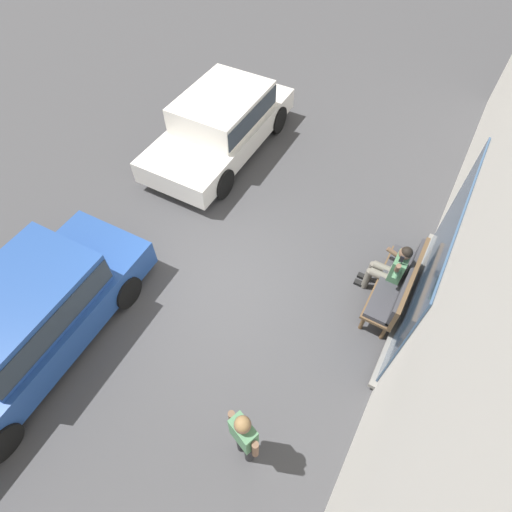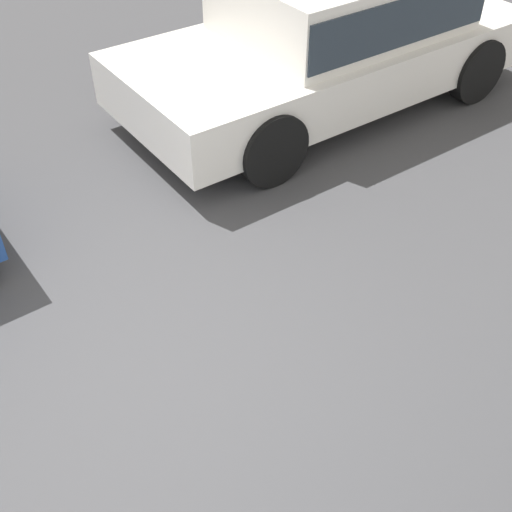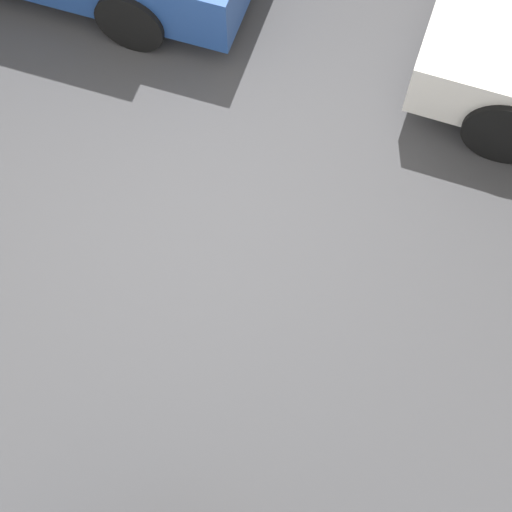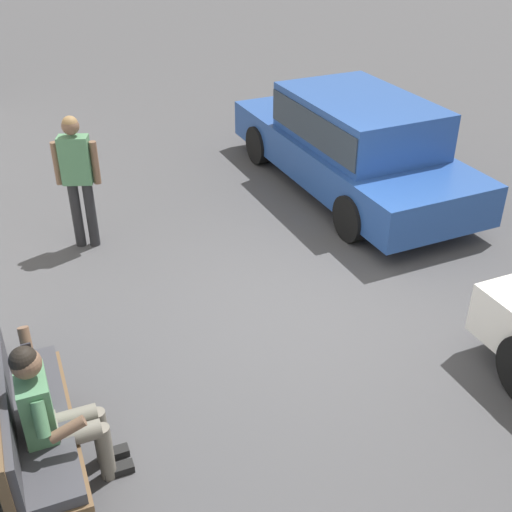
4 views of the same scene
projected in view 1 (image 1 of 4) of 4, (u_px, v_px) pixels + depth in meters
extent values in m
plane|color=#424244|center=(225.00, 284.00, 7.74)|extent=(60.00, 60.00, 0.00)
cube|color=beige|center=(474.00, 264.00, 4.28)|extent=(18.00, 0.40, 6.11)
cube|color=#385170|center=(432.00, 262.00, 6.27)|extent=(3.40, 0.03, 2.50)
cube|color=gray|center=(406.00, 302.00, 7.30)|extent=(3.60, 0.12, 0.10)
cylinder|color=brown|center=(384.00, 332.00, 6.90)|extent=(0.07, 0.07, 0.42)
cylinder|color=brown|center=(411.00, 266.00, 7.74)|extent=(0.07, 0.07, 0.42)
cylinder|color=brown|center=(362.00, 322.00, 7.02)|extent=(0.07, 0.07, 0.42)
cylinder|color=brown|center=(392.00, 258.00, 7.85)|extent=(0.07, 0.07, 0.42)
cube|color=brown|center=(392.00, 286.00, 7.18)|extent=(1.77, 0.55, 0.06)
cube|color=#38383D|center=(393.00, 284.00, 7.12)|extent=(1.71, 0.49, 0.10)
cube|color=brown|center=(410.00, 282.00, 6.87)|extent=(1.77, 0.07, 0.55)
cube|color=#38383D|center=(406.00, 281.00, 6.89)|extent=(1.71, 0.06, 0.47)
cylinder|color=#6B665B|center=(381.00, 276.00, 7.22)|extent=(0.15, 0.42, 0.15)
cylinder|color=#6B665B|center=(367.00, 279.00, 7.50)|extent=(0.12, 0.12, 0.53)
cube|color=black|center=(360.00, 284.00, 7.71)|extent=(0.10, 0.24, 0.07)
cylinder|color=#6B665B|center=(384.00, 269.00, 7.32)|extent=(0.15, 0.42, 0.15)
cylinder|color=#6B665B|center=(370.00, 272.00, 7.59)|extent=(0.12, 0.12, 0.53)
cube|color=black|center=(364.00, 277.00, 7.80)|extent=(0.10, 0.24, 0.07)
cube|color=#6B665B|center=(394.00, 277.00, 7.21)|extent=(0.34, 0.24, 0.14)
cube|color=#4C7F56|center=(398.00, 268.00, 6.98)|extent=(0.38, 0.22, 0.56)
sphere|color=brown|center=(406.00, 254.00, 6.65)|extent=(0.22, 0.22, 0.22)
sphere|color=black|center=(407.00, 253.00, 6.61)|extent=(0.20, 0.20, 0.20)
cylinder|color=#4C7F56|center=(403.00, 254.00, 7.02)|extent=(0.20, 0.10, 0.28)
cylinder|color=brown|center=(393.00, 253.00, 7.19)|extent=(0.08, 0.27, 0.17)
cylinder|color=#4C7F56|center=(397.00, 272.00, 6.71)|extent=(0.25, 0.10, 0.22)
cylinder|color=brown|center=(398.00, 268.00, 6.53)|extent=(0.16, 0.08, 0.25)
cube|color=#232328|center=(402.00, 259.00, 6.59)|extent=(0.02, 0.07, 0.15)
cube|color=white|center=(220.00, 132.00, 9.75)|extent=(4.41, 1.97, 0.53)
cube|color=white|center=(223.00, 107.00, 9.38)|extent=(2.31, 1.70, 0.64)
cube|color=#28333D|center=(223.00, 107.00, 9.38)|extent=(2.26, 1.74, 0.45)
cylinder|color=black|center=(223.00, 183.00, 8.93)|extent=(0.69, 0.19, 0.69)
cylinder|color=black|center=(159.00, 158.00, 9.44)|extent=(0.69, 0.19, 0.69)
cylinder|color=black|center=(278.00, 120.00, 10.35)|extent=(0.69, 0.19, 0.69)
cylinder|color=black|center=(219.00, 101.00, 10.86)|extent=(0.69, 0.19, 0.69)
cube|color=#23478E|center=(28.00, 331.00, 6.59)|extent=(4.69, 1.94, 0.57)
cube|color=#23478E|center=(19.00, 304.00, 6.19)|extent=(2.46, 1.64, 0.65)
cube|color=#28333D|center=(19.00, 304.00, 6.19)|extent=(2.42, 1.67, 0.46)
cylinder|color=black|center=(1.00, 442.00, 5.76)|extent=(0.63, 0.20, 0.62)
cylinder|color=black|center=(127.00, 292.00, 7.28)|extent=(0.63, 0.20, 0.62)
cylinder|color=black|center=(58.00, 258.00, 7.74)|extent=(0.63, 0.20, 0.62)
cylinder|color=#232326|center=(249.00, 451.00, 5.57)|extent=(0.13, 0.13, 0.88)
cylinder|color=#232326|center=(241.00, 441.00, 5.66)|extent=(0.13, 0.13, 0.88)
cube|color=#4C7F56|center=(243.00, 433.00, 5.02)|extent=(0.31, 0.41, 0.60)
cylinder|color=brown|center=(255.00, 449.00, 4.95)|extent=(0.09, 0.09, 0.54)
cylinder|color=brown|center=(232.00, 420.00, 5.16)|extent=(0.09, 0.09, 0.54)
sphere|color=brown|center=(243.00, 425.00, 4.68)|extent=(0.21, 0.21, 0.21)
sphere|color=olive|center=(242.00, 424.00, 4.66)|extent=(0.19, 0.19, 0.19)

